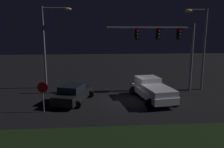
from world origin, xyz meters
name	(u,v)px	position (x,y,z in m)	size (l,w,h in m)	color
ground_plane	(126,100)	(0.00, 0.00, 0.00)	(80.00, 80.00, 0.00)	black
grass_median	(146,144)	(0.00, -7.71, 0.05)	(20.32, 4.41, 0.10)	black
pickup_truck	(152,89)	(2.22, -0.14, 1.00)	(3.42, 5.64, 1.80)	silver
car_sedan	(73,94)	(-4.42, -0.26, 0.74)	(3.33, 4.74, 1.51)	black
traffic_signal_gantry	(168,41)	(4.29, 2.62, 4.90)	(8.32, 0.56, 6.50)	slate
street_lamp_left	(50,37)	(-7.04, 4.82, 5.17)	(2.94, 0.44, 8.16)	slate
street_lamp_right	(200,40)	(7.63, 2.94, 4.98)	(2.28, 0.44, 7.93)	slate
stop_sign	(43,91)	(-6.33, -2.42, 1.56)	(0.76, 0.08, 2.23)	slate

